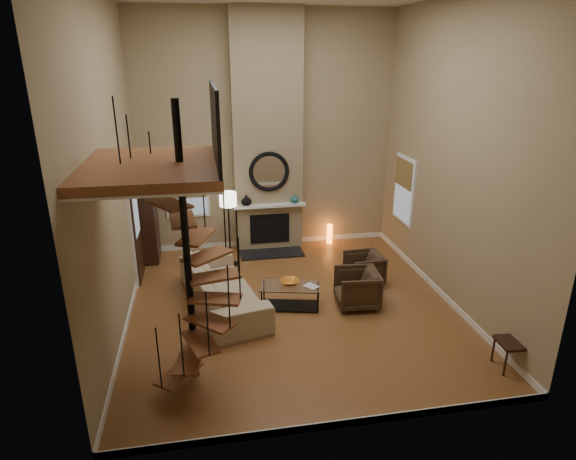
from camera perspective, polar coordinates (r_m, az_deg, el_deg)
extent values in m
cube|color=#9E6533|center=(9.35, 0.44, -8.95)|extent=(6.00, 6.50, 0.01)
cube|color=tan|center=(11.52, -2.58, 11.18)|extent=(6.00, 0.02, 5.50)
cube|color=tan|center=(5.33, 7.02, 0.32)|extent=(6.00, 0.02, 5.50)
cube|color=tan|center=(8.36, -20.29, 6.51)|extent=(0.02, 6.50, 5.50)
cube|color=tan|center=(9.39, 18.97, 8.06)|extent=(0.02, 6.50, 5.50)
cube|color=white|center=(12.23, -2.37, -1.38)|extent=(6.00, 0.02, 0.12)
cube|color=white|center=(6.74, 5.95, -21.71)|extent=(6.00, 0.02, 0.12)
cube|color=white|center=(9.31, -18.23, -9.75)|extent=(0.02, 6.50, 0.12)
cube|color=white|center=(10.25, 17.23, -6.78)|extent=(0.02, 6.50, 0.12)
cube|color=#8D7C5B|center=(11.34, -2.44, 11.03)|extent=(1.60, 0.38, 5.50)
cube|color=black|center=(11.63, -1.91, -2.76)|extent=(1.50, 0.60, 0.04)
cube|color=black|center=(11.70, -2.15, 0.18)|extent=(0.95, 0.02, 0.72)
cube|color=white|center=(11.43, -2.13, 2.87)|extent=(1.70, 0.18, 0.06)
torus|color=black|center=(11.28, -2.23, 6.84)|extent=(0.94, 0.10, 0.94)
cylinder|color=white|center=(11.29, -2.23, 6.85)|extent=(0.80, 0.01, 0.80)
imported|color=black|center=(11.37, -4.92, 3.51)|extent=(0.24, 0.24, 0.25)
imported|color=#1B5E5B|center=(11.53, 0.79, 3.73)|extent=(0.20, 0.20, 0.21)
cube|color=white|center=(11.64, -11.81, 5.08)|extent=(1.02, 0.04, 1.52)
cube|color=#8C9EB2|center=(11.62, -11.81, 5.04)|extent=(0.90, 0.01, 1.40)
cube|color=#9C7E46|center=(11.55, -11.89, 6.03)|extent=(0.90, 0.01, 0.98)
cube|color=white|center=(11.38, 13.49, 4.60)|extent=(0.04, 1.02, 1.52)
cube|color=#8C9EB2|center=(11.37, 13.37, 4.60)|extent=(0.01, 0.90, 1.40)
cube|color=#9C7E46|center=(11.27, 13.46, 6.48)|extent=(0.01, 0.90, 0.63)
cube|color=white|center=(10.53, -17.53, -0.20)|extent=(0.06, 1.05, 2.16)
cube|color=black|center=(10.54, -17.33, -0.31)|extent=(0.05, 0.90, 2.05)
cube|color=#8C9EB2|center=(10.40, -17.40, 1.89)|extent=(0.01, 0.60, 0.90)
cube|color=brown|center=(6.41, -15.72, 7.11)|extent=(1.70, 2.20, 0.12)
cube|color=white|center=(6.42, -15.66, 6.46)|extent=(1.70, 2.20, 0.03)
cube|color=black|center=(6.29, -8.58, 12.31)|extent=(0.04, 2.20, 0.94)
cylinder|color=black|center=(6.73, -11.83, -2.42)|extent=(0.10, 0.10, 4.02)
cube|color=brown|center=(7.35, -12.66, -16.09)|extent=(0.71, 0.78, 0.04)
cylinder|color=black|center=(6.86, -14.93, -14.38)|extent=(0.02, 0.02, 0.94)
cube|color=brown|center=(7.13, -11.52, -14.68)|extent=(0.46, 0.77, 0.04)
cylinder|color=black|center=(6.58, -12.40, -13.09)|extent=(0.02, 0.02, 0.94)
cube|color=brown|center=(6.99, -10.21, -12.79)|extent=(0.55, 0.79, 0.04)
cylinder|color=black|center=(6.45, -9.43, -10.86)|extent=(0.02, 0.02, 0.94)
cube|color=brown|center=(6.93, -9.11, -10.50)|extent=(0.75, 0.74, 0.04)
cylinder|color=black|center=(6.49, -6.97, -7.89)|extent=(0.02, 0.02, 0.94)
cube|color=brown|center=(6.94, -8.54, -7.98)|extent=(0.79, 0.53, 0.04)
cylinder|color=black|center=(6.65, -5.73, -4.60)|extent=(0.02, 0.02, 0.94)
cube|color=brown|center=(6.98, -8.66, -5.42)|extent=(0.77, 0.48, 0.04)
cylinder|color=black|center=(6.87, -5.95, -1.43)|extent=(0.02, 0.02, 0.94)
cube|color=brown|center=(7.01, -9.44, -3.00)|extent=(0.77, 0.72, 0.04)
cylinder|color=black|center=(7.07, -7.47, 1.38)|extent=(0.02, 0.02, 0.94)
cube|color=brown|center=(7.01, -10.73, -0.79)|extent=(0.58, 0.79, 0.04)
cylinder|color=black|center=(7.18, -9.90, 3.72)|extent=(0.02, 0.02, 0.94)
cube|color=brown|center=(6.95, -12.29, 1.20)|extent=(0.41, 0.75, 0.04)
cylinder|color=black|center=(7.17, -12.80, 5.65)|extent=(0.02, 0.02, 0.94)
cube|color=brown|center=(6.83, -13.83, 3.01)|extent=(0.68, 0.79, 0.04)
cylinder|color=black|center=(7.02, -15.68, 7.28)|extent=(0.02, 0.02, 0.94)
cube|color=brown|center=(6.64, -15.07, 4.77)|extent=(0.80, 0.64, 0.04)
cylinder|color=black|center=(6.74, -18.05, 8.80)|extent=(0.02, 0.02, 0.94)
cube|color=brown|center=(6.42, -15.76, 6.58)|extent=(0.72, 0.34, 0.04)
cylinder|color=black|center=(6.38, -19.43, 10.43)|extent=(0.02, 0.02, 0.94)
cube|color=black|center=(11.47, -16.15, 1.07)|extent=(0.39, 0.83, 1.86)
imported|color=tan|center=(9.29, -7.80, -6.58)|extent=(1.64, 2.92, 0.80)
imported|color=#3F2D1D|center=(10.18, 9.25, -4.43)|extent=(0.76, 0.74, 0.65)
imported|color=#3F2D1D|center=(9.33, 8.54, -6.76)|extent=(0.85, 0.83, 0.72)
cube|color=silver|center=(9.13, 0.27, -6.58)|extent=(1.22, 0.80, 0.02)
cube|color=black|center=(9.32, 0.27, -8.86)|extent=(1.11, 0.69, 0.01)
cylinder|color=black|center=(9.07, -3.11, -8.36)|extent=(0.03, 0.03, 0.41)
cylinder|color=black|center=(9.03, 3.54, -8.51)|extent=(0.03, 0.03, 0.41)
cylinder|color=black|center=(9.46, -2.84, -7.09)|extent=(0.03, 0.03, 0.41)
cylinder|color=black|center=(9.42, 3.52, -7.23)|extent=(0.03, 0.03, 0.41)
imported|color=orange|center=(9.14, 0.22, -6.11)|extent=(0.34, 0.34, 0.09)
imported|color=gray|center=(9.05, 2.64, -6.68)|extent=(0.31, 0.33, 0.03)
cylinder|color=black|center=(11.14, -6.73, -3.98)|extent=(0.34, 0.34, 0.03)
cylinder|color=black|center=(10.85, -6.90, -0.19)|extent=(0.04, 0.04, 1.45)
cylinder|color=#F2E5C6|center=(10.61, -7.07, 3.61)|extent=(0.37, 0.37, 0.30)
cylinder|color=orange|center=(12.24, 4.90, -0.46)|extent=(0.14, 0.14, 0.50)
cube|color=black|center=(8.22, 24.88, -11.91)|extent=(0.45, 0.45, 0.05)
cube|color=black|center=(8.19, 26.40, -10.15)|extent=(0.07, 0.41, 0.50)
cylinder|color=black|center=(8.12, 24.15, -14.11)|extent=(0.04, 0.04, 0.41)
cylinder|color=black|center=(8.30, 26.37, -13.71)|extent=(0.04, 0.04, 0.41)
cylinder|color=black|center=(8.38, 22.94, -12.81)|extent=(0.04, 0.04, 0.41)
cylinder|color=black|center=(8.55, 25.11, -12.45)|extent=(0.04, 0.04, 0.41)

